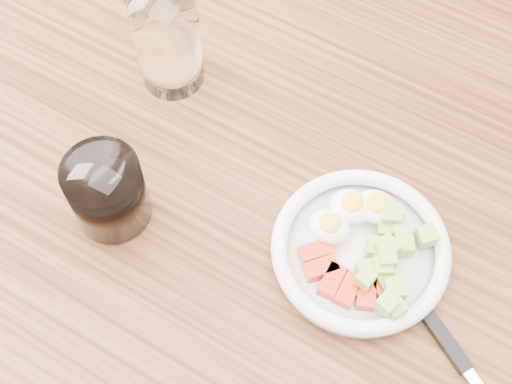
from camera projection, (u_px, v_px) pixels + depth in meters
ground at (258, 379)px, 1.46m from camera, size 4.00×4.00×0.00m
dining_table at (259, 252)px, 0.86m from camera, size 1.50×0.90×0.77m
bowl at (361, 248)px, 0.74m from camera, size 0.19×0.19×0.05m
fork at (453, 351)px, 0.70m from camera, size 0.20×0.12×0.01m
water_glass at (168, 39)px, 0.80m from camera, size 0.07×0.07×0.13m
coffee_glass at (108, 192)px, 0.74m from camera, size 0.08×0.08×0.09m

